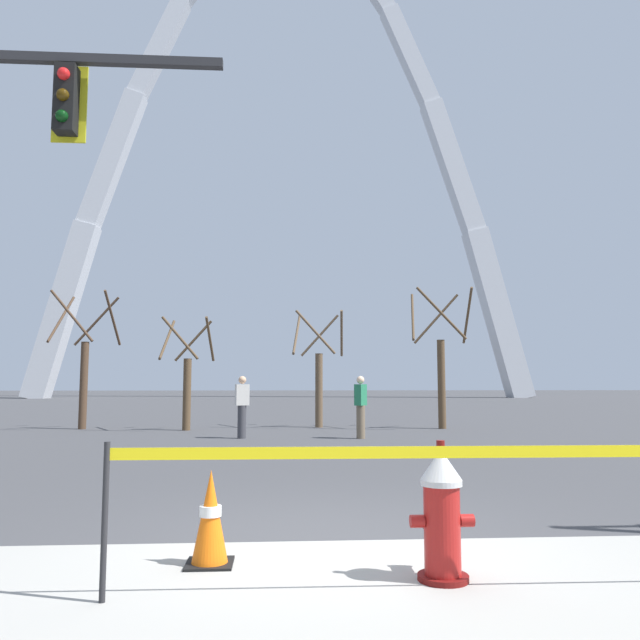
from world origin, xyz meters
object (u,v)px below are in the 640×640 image
fire_hydrant (442,514)px  pedestrian_standing_center (361,406)px  traffic_cone_by_hydrant (210,518)px  pedestrian_walking_left (242,406)px  monument_arch (285,174)px

fire_hydrant → pedestrian_standing_center: pedestrian_standing_center is taller
fire_hydrant → traffic_cone_by_hydrant: size_ratio=1.36×
traffic_cone_by_hydrant → pedestrian_walking_left: pedestrian_walking_left is taller
monument_arch → pedestrian_walking_left: size_ratio=32.02×
monument_arch → pedestrian_standing_center: (1.59, -44.58, -21.45)m
traffic_cone_by_hydrant → pedestrian_standing_center: bearing=76.6°
monument_arch → pedestrian_standing_center: monument_arch is taller
pedestrian_walking_left → pedestrian_standing_center: same height
monument_arch → traffic_cone_by_hydrant: bearing=-91.1°
pedestrian_standing_center → pedestrian_walking_left: bearing=174.9°
fire_hydrant → monument_arch: 60.10m
traffic_cone_by_hydrant → pedestrian_standing_center: (2.62, 10.94, 0.46)m
fire_hydrant → traffic_cone_by_hydrant: fire_hydrant is taller
fire_hydrant → traffic_cone_by_hydrant: bearing=164.0°
pedestrian_standing_center → traffic_cone_by_hydrant: bearing=-103.4°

